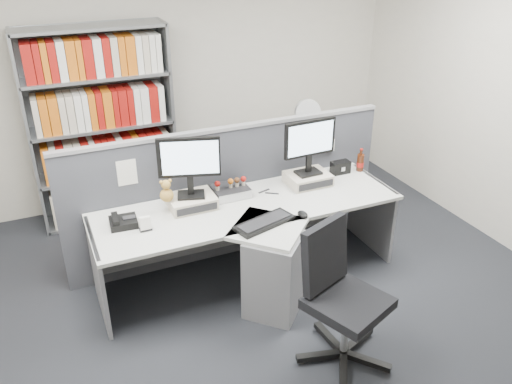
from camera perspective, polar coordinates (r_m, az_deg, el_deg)
name	(u,v)px	position (r m, az deg, el deg)	size (l,w,h in m)	color
ground	(290,332)	(4.23, 3.68, -14.94)	(5.50, 5.50, 0.00)	#26282D
room_shell	(298,110)	(3.32, 4.58, 8.81)	(5.04, 5.54, 2.72)	beige
partition	(230,191)	(4.81, -2.83, 0.08)	(3.00, 0.08, 1.27)	#43444B
desk	(259,245)	(4.38, 0.29, -5.72)	(2.60, 1.20, 0.72)	silver
monitor_riser_left	(192,201)	(4.40, -6.98, -1.03)	(0.38, 0.31, 0.10)	beige
monitor_riser_right	(308,179)	(4.79, 5.66, 1.45)	(0.38, 0.31, 0.10)	beige
monitor_left	(189,162)	(4.25, -7.25, 3.24)	(0.49, 0.22, 0.51)	black
monitor_right	(310,142)	(4.65, 5.84, 5.36)	(0.49, 0.17, 0.50)	black
desktop_pc	(230,191)	(4.57, -2.83, 0.12)	(0.30, 0.27, 0.08)	black
figurines	(232,182)	(4.52, -2.60, 1.10)	(0.29, 0.05, 0.09)	beige
keyboard	(264,223)	(4.13, 0.91, -3.33)	(0.53, 0.32, 0.03)	black
mouse	(303,214)	(4.25, 5.08, -2.42)	(0.07, 0.12, 0.04)	black
desk_phone	(123,222)	(4.24, -14.24, -3.14)	(0.22, 0.20, 0.09)	black
desk_calendar	(145,224)	(4.13, -11.92, -3.46)	(0.09, 0.07, 0.11)	black
plush_toy	(167,192)	(4.29, -9.67, -0.03)	(0.11, 0.11, 0.19)	#B2873B
speaker	(340,167)	(5.03, 9.12, 2.66)	(0.18, 0.10, 0.12)	black
cola_bottle	(360,162)	(5.11, 11.22, 3.15)	(0.07, 0.07, 0.22)	#3F190A
shelving_unit	(103,130)	(5.56, -16.25, 6.48)	(1.41, 0.40, 2.00)	gray
filing_cabinet	(305,169)	(6.01, 5.32, 2.54)	(0.45, 0.61, 0.70)	gray
desk_fan	(307,115)	(5.78, 5.59, 8.32)	(0.27, 0.17, 0.46)	white
office_chair	(339,292)	(3.75, 8.98, -10.70)	(0.68, 0.67, 1.02)	silver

